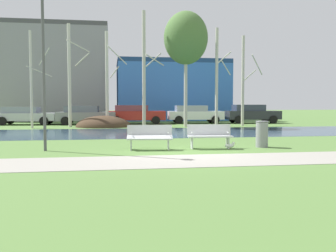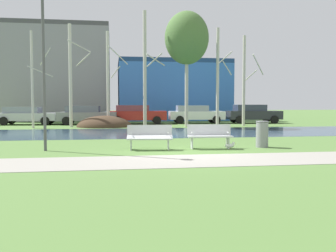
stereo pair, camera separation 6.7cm
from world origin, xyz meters
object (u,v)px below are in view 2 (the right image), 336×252
object	(u,v)px
bench_right	(210,136)
parked_van_nearest_silver	(26,115)
trash_bin	(262,134)
seagull	(230,145)
parked_sedan_second_grey	(87,115)
bench_left	(150,136)
parked_hatch_third_red	(136,114)
parked_wagon_fourth_white	(195,114)
parked_suv_fifth_dark	(253,113)
streetlamp	(43,34)

from	to	relation	value
bench_right	parked_van_nearest_silver	bearing A→B (deg)	121.40
trash_bin	seagull	bearing A→B (deg)	-165.15
bench_right	seagull	distance (m)	0.80
parked_sedan_second_grey	bench_left	bearing A→B (deg)	-78.34
trash_bin	parked_hatch_third_red	xyz separation A→B (m)	(-3.70, 15.99, 0.28)
bench_right	parked_wagon_fourth_white	bearing A→B (deg)	79.09
parked_wagon_fourth_white	parked_suv_fifth_dark	bearing A→B (deg)	-5.51
bench_left	parked_sedan_second_grey	world-z (taller)	parked_sedan_second_grey
parked_wagon_fourth_white	parked_hatch_third_red	bearing A→B (deg)	-176.85
bench_left	seagull	xyz separation A→B (m)	(2.87, -0.25, -0.34)
parked_suv_fifth_dark	parked_hatch_third_red	bearing A→B (deg)	178.86
parked_sedan_second_grey	parked_suv_fifth_dark	xyz separation A→B (m)	(13.31, 0.04, 0.04)
parked_suv_fifth_dark	parked_wagon_fourth_white	bearing A→B (deg)	174.49
trash_bin	parked_van_nearest_silver	world-z (taller)	parked_van_nearest_silver
seagull	parked_van_nearest_silver	world-z (taller)	parked_van_nearest_silver
parked_hatch_third_red	parked_van_nearest_silver	bearing A→B (deg)	178.32
parked_wagon_fourth_white	parked_sedan_second_grey	bearing A→B (deg)	-176.71
bench_left	parked_van_nearest_silver	xyz separation A→B (m)	(-7.79, 16.34, 0.25)
bench_right	trash_bin	xyz separation A→B (m)	(2.04, 0.11, 0.04)
parked_hatch_third_red	parked_wagon_fourth_white	bearing A→B (deg)	3.15
seagull	parked_suv_fifth_dark	world-z (taller)	parked_suv_fifth_dark
streetlamp	parked_suv_fifth_dark	world-z (taller)	streetlamp
seagull	parked_hatch_third_red	bearing A→B (deg)	98.14
seagull	parked_sedan_second_grey	xyz separation A→B (m)	(-6.14, 16.12, 0.63)
bench_right	parked_hatch_third_red	xyz separation A→B (m)	(-1.65, 16.09, 0.31)
bench_left	streetlamp	xyz separation A→B (m)	(-3.60, 0.23, 3.52)
parked_van_nearest_silver	parked_sedan_second_grey	xyz separation A→B (m)	(4.51, -0.47, 0.03)
trash_bin	parked_suv_fifth_dark	bearing A→B (deg)	69.82
parked_van_nearest_silver	parked_sedan_second_grey	size ratio (longest dim) A/B	1.02
parked_van_nearest_silver	seagull	bearing A→B (deg)	-57.29
parked_van_nearest_silver	streetlamp	bearing A→B (deg)	-75.44
bench_left	parked_sedan_second_grey	bearing A→B (deg)	101.66
trash_bin	parked_wagon_fourth_white	size ratio (longest dim) A/B	0.22
trash_bin	parked_wagon_fourth_white	world-z (taller)	parked_wagon_fourth_white
seagull	bench_left	bearing A→B (deg)	174.99
parked_suv_fifth_dark	streetlamp	bearing A→B (deg)	-131.02
bench_left	parked_hatch_third_red	bearing A→B (deg)	88.11
seagull	parked_suv_fifth_dark	distance (m)	17.69
parked_hatch_third_red	parked_suv_fifth_dark	bearing A→B (deg)	-1.14
parked_van_nearest_silver	bench_left	bearing A→B (deg)	-64.52
bench_left	bench_right	distance (m)	2.19
streetlamp	parked_van_nearest_silver	distance (m)	16.96
trash_bin	parked_hatch_third_red	bearing A→B (deg)	103.02
parked_hatch_third_red	parked_suv_fifth_dark	size ratio (longest dim) A/B	1.05
parked_sedan_second_grey	parked_wagon_fourth_white	xyz separation A→B (m)	(8.61, 0.50, 0.01)
bench_left	streetlamp	size ratio (longest dim) A/B	0.27
streetlamp	parked_wagon_fourth_white	size ratio (longest dim) A/B	1.35
bench_right	parked_hatch_third_red	world-z (taller)	parked_hatch_third_red
bench_right	parked_wagon_fourth_white	world-z (taller)	parked_wagon_fourth_white
seagull	parked_suv_fifth_dark	size ratio (longest dim) A/B	0.09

